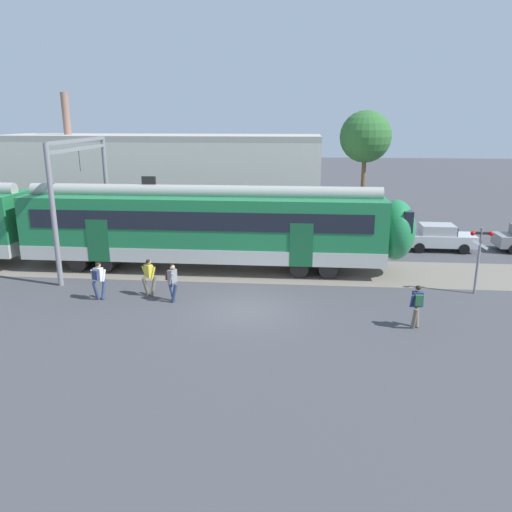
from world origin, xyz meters
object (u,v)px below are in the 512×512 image
commuter_train (42,223)px  pedestrian_navy (417,303)px  crossing_signal (480,250)px  pedestrian_white (98,278)px  parked_car_silver (439,237)px  pedestrian_yellow (149,275)px  pedestrian_grey (172,279)px

commuter_train → pedestrian_navy: 19.01m
crossing_signal → commuter_train: bearing=172.8°
pedestrian_white → crossing_signal: crossing_signal is taller
pedestrian_white → crossing_signal: (16.29, 2.22, 1.02)m
commuter_train → pedestrian_white: bearing=-44.9°
parked_car_silver → crossing_signal: 7.66m
pedestrian_yellow → pedestrian_navy: same height
pedestrian_yellow → pedestrian_grey: size_ratio=1.00×
commuter_train → pedestrian_yellow: commuter_train is taller
pedestrian_white → parked_car_silver: (16.60, 9.78, -0.21)m
pedestrian_yellow → parked_car_silver: size_ratio=0.41×
commuter_train → parked_car_silver: size_ratio=9.45×
crossing_signal → parked_car_silver: bearing=87.6°
pedestrian_grey → pedestrian_navy: (9.66, -1.92, 0.00)m
pedestrian_navy → crossing_signal: (3.45, 4.08, 1.02)m
pedestrian_grey → parked_car_silver: 16.58m
pedestrian_white → crossing_signal: bearing=7.8°
pedestrian_yellow → crossing_signal: (14.29, 1.55, 1.05)m
pedestrian_grey → parked_car_silver: pedestrian_grey is taller
commuter_train → crossing_signal: bearing=-7.2°
pedestrian_navy → parked_car_silver: bearing=72.1°
pedestrian_yellow → crossing_signal: size_ratio=0.56×
crossing_signal → pedestrian_white: bearing=-172.2°
pedestrian_yellow → parked_car_silver: (14.61, 9.11, -0.18)m
parked_car_silver → crossing_signal: bearing=-92.4°
commuter_train → pedestrian_white: size_ratio=22.83×
parked_car_silver → pedestrian_white: bearing=-149.5°
pedestrian_navy → crossing_signal: crossing_signal is taller
commuter_train → pedestrian_navy: bearing=-20.8°
pedestrian_yellow → crossing_signal: bearing=6.2°
parked_car_silver → pedestrian_yellow: bearing=-148.0°
pedestrian_grey → pedestrian_white: bearing=-178.9°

